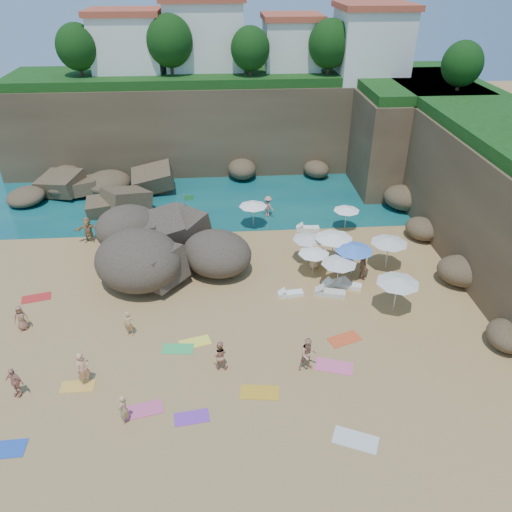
{
  "coord_description": "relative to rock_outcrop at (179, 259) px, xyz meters",
  "views": [
    {
      "loc": [
        0.02,
        -23.39,
        17.95
      ],
      "look_at": [
        2.0,
        3.0,
        2.0
      ],
      "focal_mm": 35.0,
      "sensor_mm": 36.0,
      "label": 1
    }
  ],
  "objects": [
    {
      "name": "lounger_2",
      "position": [
        10.13,
        -3.92,
        0.13
      ],
      "size": [
        1.82,
        1.07,
        0.27
      ],
      "primitive_type": "cube",
      "rotation": [
        0.0,
        0.0,
        0.31
      ],
      "color": "white",
      "rests_on": "ground"
    },
    {
      "name": "rock_promontory",
      "position": [
        -7.93,
        9.67,
        0.0
      ],
      "size": [
        12.0,
        7.0,
        2.0
      ],
      "primitive_type": null,
      "color": "brown",
      "rests_on": "ground"
    },
    {
      "name": "parasol_2",
      "position": [
        12.41,
        3.5,
        1.71
      ],
      "size": [
        1.97,
        1.97,
        1.87
      ],
      "color": "silver",
      "rests_on": "ground"
    },
    {
      "name": "towel_11",
      "position": [
        0.44,
        -9.29,
        0.01
      ],
      "size": [
        1.72,
        0.97,
        0.03
      ],
      "primitive_type": "cube",
      "rotation": [
        0.0,
        0.0,
        -0.09
      ],
      "color": "#35BB5B",
      "rests_on": "ground"
    },
    {
      "name": "cliff_back",
      "position": [
        5.07,
        18.67,
        4.0
      ],
      "size": [
        44.0,
        8.0,
        8.0
      ],
      "primitive_type": "cube",
      "color": "brown",
      "rests_on": "ground"
    },
    {
      "name": "person_stand_0",
      "position": [
        -3.87,
        -11.47,
        0.95
      ],
      "size": [
        0.81,
        0.81,
        1.89
      ],
      "primitive_type": "imported",
      "rotation": [
        0.0,
        0.0,
        0.79
      ],
      "color": "#E4A077",
      "rests_on": "ground"
    },
    {
      "name": "parasol_1",
      "position": [
        5.44,
        4.47,
        1.87
      ],
      "size": [
        2.15,
        2.15,
        2.04
      ],
      "color": "silver",
      "rests_on": "ground"
    },
    {
      "name": "parasol_5",
      "position": [
        2.6,
        -1.55,
        1.99
      ],
      "size": [
        2.3,
        2.3,
        2.17
      ],
      "color": "silver",
      "rests_on": "ground"
    },
    {
      "name": "parasol_10",
      "position": [
        11.33,
        -3.0,
        2.14
      ],
      "size": [
        2.46,
        2.46,
        2.33
      ],
      "color": "silver",
      "rests_on": "ground"
    },
    {
      "name": "seawater",
      "position": [
        3.07,
        23.67,
        0.0
      ],
      "size": [
        120.0,
        120.0,
        0.0
      ],
      "primitive_type": "plane",
      "color": "#0C4751",
      "rests_on": "ground"
    },
    {
      "name": "towel_4",
      "position": [
        -4.26,
        -11.65,
        0.01
      ],
      "size": [
        1.61,
        0.81,
        0.03
      ],
      "primitive_type": "cube",
      "rotation": [
        0.0,
        0.0,
        -0.0
      ],
      "color": "gold",
      "rests_on": "ground"
    },
    {
      "name": "flag_pole",
      "position": [
        0.56,
        2.68,
        2.36
      ],
      "size": [
        0.72,
        0.19,
        3.7
      ],
      "color": "silver",
      "rests_on": "ground"
    },
    {
      "name": "parasol_7",
      "position": [
        8.77,
        -0.98,
        1.89
      ],
      "size": [
        2.17,
        2.17,
        2.06
      ],
      "color": "silver",
      "rests_on": "ground"
    },
    {
      "name": "parasol_9",
      "position": [
        12.92,
        -6.87,
        2.16
      ],
      "size": [
        2.49,
        2.49,
        2.36
      ],
      "color": "silver",
      "rests_on": "ground"
    },
    {
      "name": "towel_1",
      "position": [
        -0.88,
        -13.36,
        0.02
      ],
      "size": [
        1.91,
        1.23,
        0.03
      ],
      "primitive_type": "cube",
      "rotation": [
        0.0,
        0.0,
        0.21
      ],
      "color": "#D55381",
      "rests_on": "ground"
    },
    {
      "name": "lounger_5",
      "position": [
        7.1,
        -4.87,
        0.12
      ],
      "size": [
        1.59,
        0.68,
        0.24
      ],
      "primitive_type": "cube",
      "rotation": [
        0.0,
        0.0,
        0.11
      ],
      "color": "white",
      "rests_on": "ground"
    },
    {
      "name": "parasol_0",
      "position": [
        10.35,
        -1.48,
        2.2
      ],
      "size": [
        2.54,
        2.54,
        2.4
      ],
      "color": "silver",
      "rests_on": "ground"
    },
    {
      "name": "person_stand_2",
      "position": [
        6.75,
        6.13,
        0.86
      ],
      "size": [
        1.1,
        1.13,
        1.73
      ],
      "primitive_type": "imported",
      "rotation": [
        0.0,
        0.0,
        2.33
      ],
      "color": "tan",
      "rests_on": "ground"
    },
    {
      "name": "person_lie_1",
      "position": [
        -6.93,
        -11.98,
        0.2
      ],
      "size": [
        1.43,
        1.84,
        0.39
      ],
      "primitive_type": "imported",
      "rotation": [
        0.0,
        0.0,
        -0.34
      ],
      "color": "tan",
      "rests_on": "ground"
    },
    {
      "name": "person_stand_3",
      "position": [
        11.95,
        -3.36,
        0.91
      ],
      "size": [
        0.47,
        1.07,
        1.81
      ],
      "primitive_type": "imported",
      "rotation": [
        0.0,
        0.0,
        1.6
      ],
      "color": "#A77553",
      "rests_on": "ground"
    },
    {
      "name": "person_stand_1",
      "position": [
        2.68,
        -10.84,
        0.82
      ],
      "size": [
        0.88,
        0.73,
        1.64
      ],
      "primitive_type": "imported",
      "rotation": [
        0.0,
        0.0,
        3.0
      ],
      "color": "tan",
      "rests_on": "ground"
    },
    {
      "name": "towel_0",
      "position": [
        -6.58,
        -15.1,
        0.02
      ],
      "size": [
        1.92,
        1.0,
        0.03
      ],
      "primitive_type": "cube",
      "rotation": [
        0.0,
        0.0,
        0.03
      ],
      "color": "#224BB7",
      "rests_on": "ground"
    },
    {
      "name": "person_stand_6",
      "position": [
        -1.61,
        -13.97,
        0.79
      ],
      "size": [
        0.58,
        0.68,
        1.58
      ],
      "primitive_type": "imported",
      "rotation": [
        0.0,
        0.0,
        4.29
      ],
      "color": "tan",
      "rests_on": "ground"
    },
    {
      "name": "parasol_8",
      "position": [
        13.86,
        -2.21,
        2.11
      ],
      "size": [
        2.43,
        2.43,
        2.3
      ],
      "color": "silver",
      "rests_on": "ground"
    },
    {
      "name": "towel_6",
      "position": [
        1.35,
        -13.98,
        0.01
      ],
      "size": [
        1.67,
        0.99,
        0.03
      ],
      "primitive_type": "cube",
      "rotation": [
        0.0,
        0.0,
        0.13
      ],
      "color": "purple",
      "rests_on": "ground"
    },
    {
      "name": "cliff_corner",
      "position": [
        20.07,
        13.67,
        4.0
      ],
      "size": [
        10.0,
        12.0,
        8.0
      ],
      "primitive_type": "cube",
      "color": "brown",
      "rests_on": "ground"
    },
    {
      "name": "person_lie_5",
      "position": [
        7.09,
        -11.26,
        0.35
      ],
      "size": [
        1.19,
        1.99,
        0.71
      ],
      "primitive_type": "imported",
      "rotation": [
        0.0,
        0.0,
        0.16
      ],
      "color": "tan",
      "rests_on": "ground"
    },
    {
      "name": "marina_masts",
      "position": [
        -13.43,
        23.67,
        3.0
      ],
      "size": [
        3.1,
        0.1,
        6.0
      ],
      "color": "white",
      "rests_on": "ground"
    },
    {
      "name": "person_stand_5",
      "position": [
        -6.66,
        2.97,
        0.97
      ],
      "size": [
        1.83,
        0.62,
        1.94
      ],
      "primitive_type": "imported",
      "rotation": [
        0.0,
        0.0,
        0.06
      ],
      "color": "#A98654",
      "rests_on": "ground"
    },
    {
      "name": "towel_10",
      "position": [
        9.48,
        -9.18,
        0.02
      ],
      "size": [
        1.97,
        1.44,
        0.03
      ],
      "primitive_type": "cube",
      "rotation": [
        0.0,
        0.0,
        0.35
      ],
      "color": "#E44C24",
      "rests_on": "ground"
    },
    {
      "name": "towel_9",
      "position": [
        8.47,
        -11.23,
        0.02
      ],
      "size": [
        2.12,
        1.51,
        0.03
      ],
      "primitive_type": "cube",
      "rotation": [
        0.0,
        0.0,
        -0.32
      ],
      "color": "#EE5C90",
      "rests_on": "ground"
    },
    {
      "name": "towel_7",
      "position": [
        -8.47,
        -3.99,
        0.01
      ],
      "size": [
        1.85,
        1.23,
        0.03
      ],
      "primitive_type": "cube",
      "rotation": [
        0.0,
        0.0,
        0.24
      ],
      "color": "red",
      "rests_on": "ground"
    },
    {
      "name": "lounger_4",
      "position": [
        9.54,
        -4.99,
        0.15
      ],
      "size": [
        1.97,
        1.09,
        0.29
      ],
      "primitive_type": "cube",
      "rotation": [
        0.0,
        0.0,
        -0.26
      ],
      "color": "silver",
      "rests_on": "ground"
    },
    {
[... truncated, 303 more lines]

